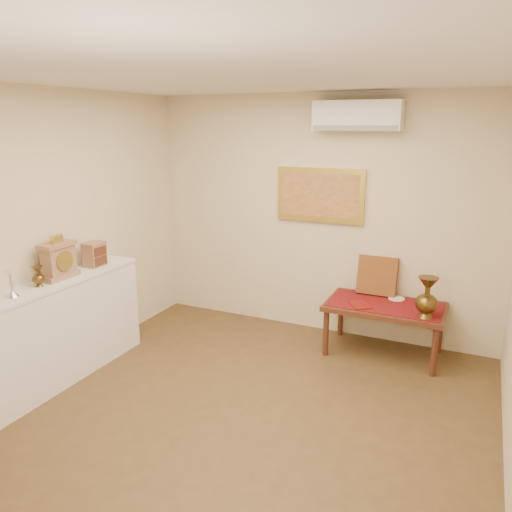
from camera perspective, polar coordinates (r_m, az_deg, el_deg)
The scene contains 17 objects.
floor at distance 4.25m, azimuth -3.06°, elevation -19.00°, with size 4.50×4.50×0.00m, color brown.
ceiling at distance 3.55m, azimuth -3.69°, elevation 20.21°, with size 4.50×4.50×0.00m, color silver.
wall_back at distance 5.71m, azimuth 7.34°, elevation 4.46°, with size 4.00×0.02×2.70m, color beige.
wall_left at distance 4.92m, azimuth -24.40°, elevation 1.57°, with size 0.02×4.50×2.70m, color beige.
candlestick at distance 4.59m, azimuth -26.23°, elevation -2.84°, with size 0.11×0.11×0.23m, color silver, non-canonical shape.
brass_urn_small at distance 4.77m, azimuth -23.68°, elevation -1.83°, with size 0.11×0.11×0.24m, color brown, non-canonical shape.
table_cloth at distance 5.37m, azimuth 14.55°, elevation -5.37°, with size 1.14×0.59×0.01m, color maroon.
brass_urn_tall at distance 5.05m, azimuth 19.00°, elevation -4.04°, with size 0.22×0.22×0.49m, color brown, non-canonical shape.
plate at distance 5.55m, azimuth 15.76°, elevation -4.70°, with size 0.17×0.17×0.01m, color white.
menu at distance 5.27m, azimuth 11.82°, elevation -5.48°, with size 0.18×0.25×0.01m, color maroon.
cushion at distance 5.60m, azimuth 13.71°, elevation -2.18°, with size 0.42×0.10×0.42m, color #5B1D12.
display_ledge at distance 5.04m, azimuth -22.03°, elevation -8.14°, with size 0.37×2.02×0.98m.
mantel_clock at distance 4.93m, azimuth -21.62°, elevation -0.44°, with size 0.17×0.36×0.41m.
wooden_chest at distance 5.26m, azimuth -17.96°, elevation 0.22°, with size 0.16×0.21×0.24m.
low_table at distance 5.40m, azimuth 14.51°, elevation -6.06°, with size 1.20×0.70×0.55m.
painting at distance 5.64m, azimuth 7.34°, elevation 6.92°, with size 1.00×0.06×0.60m.
ac_unit at distance 5.38m, azimuth 11.51°, elevation 15.43°, with size 0.90×0.25×0.30m.
Camera 1 is at (1.67, -3.11, 2.37)m, focal length 35.00 mm.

